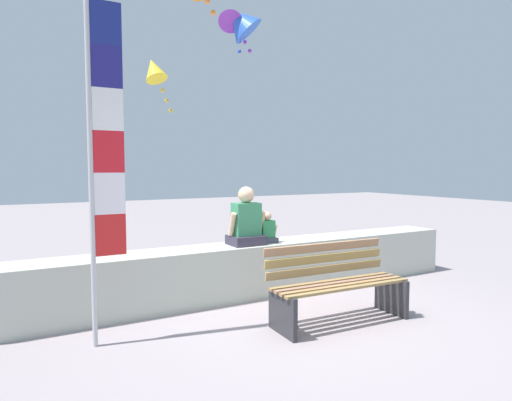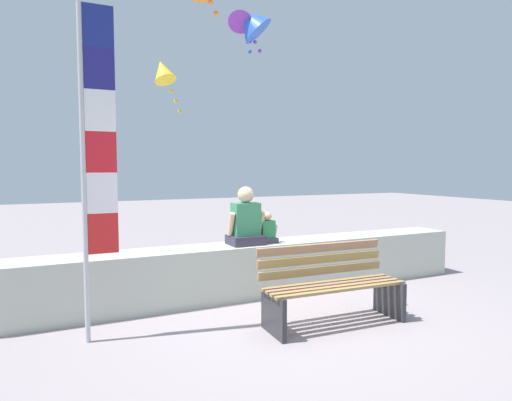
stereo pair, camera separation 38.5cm
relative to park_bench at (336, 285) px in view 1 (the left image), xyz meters
name	(u,v)px [view 1 (the left image)]	position (x,y,z in m)	size (l,w,h in m)	color
ground_plane	(297,314)	(-0.27, 0.40, -0.42)	(40.00, 40.00, 0.00)	gray
seawall_ledge	(257,268)	(-0.27, 1.42, -0.06)	(6.72, 0.62, 0.72)	#B7BCAD
park_bench	(336,285)	(0.00, 0.00, 0.00)	(1.68, 0.67, 0.88)	#9A7C4A
person_adult	(246,222)	(-0.45, 1.38, 0.62)	(0.52, 0.38, 0.80)	#363043
person_child	(267,231)	(-0.12, 1.38, 0.48)	(0.29, 0.21, 0.44)	#393A4D
flag_banner	(101,150)	(-2.47, 0.58, 1.54)	(0.35, 0.05, 3.38)	#B7B7BC
kite_blue	(240,21)	(0.99, 4.42, 4.40)	(1.12, 1.03, 1.03)	blue
kite_yellow	(154,70)	(-0.86, 4.28, 3.18)	(0.70, 0.66, 1.03)	yellow
kite_purple	(231,16)	(0.88, 4.60, 4.54)	(0.79, 0.90, 1.14)	purple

